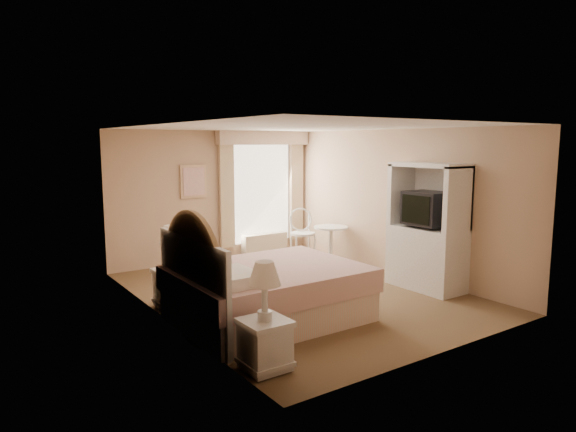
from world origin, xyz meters
TOP-DOWN VIEW (x-y plane):
  - room at (0.00, 0.00)m, footprint 4.21×5.51m
  - window at (1.05, 2.65)m, footprint 2.05×0.22m
  - framed_art at (-0.45, 2.71)m, footprint 0.52×0.04m
  - bed at (-1.11, -0.77)m, footprint 2.33×1.83m
  - nightstand_near at (-1.84, -2.03)m, footprint 0.46×0.46m
  - nightstand_far at (-1.84, 0.38)m, footprint 0.47×0.47m
  - round_table at (1.73, 1.32)m, footprint 0.65×0.65m
  - cafe_chair at (1.46, 1.88)m, footprint 0.61×0.61m
  - armoire at (1.81, -0.95)m, footprint 0.59×1.18m

SIDE VIEW (x-z plane):
  - bed at x=-1.11m, z-range -0.42..1.20m
  - nightstand_near at x=-1.84m, z-range -0.14..0.97m
  - nightstand_far at x=-1.84m, z-range -0.14..1.00m
  - round_table at x=1.73m, z-range 0.11..0.80m
  - cafe_chair at x=1.46m, z-range 0.08..1.07m
  - armoire at x=1.81m, z-range -0.17..1.80m
  - room at x=0.00m, z-range -0.01..2.50m
  - window at x=1.05m, z-range 0.09..2.60m
  - framed_art at x=-0.45m, z-range 1.24..1.86m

